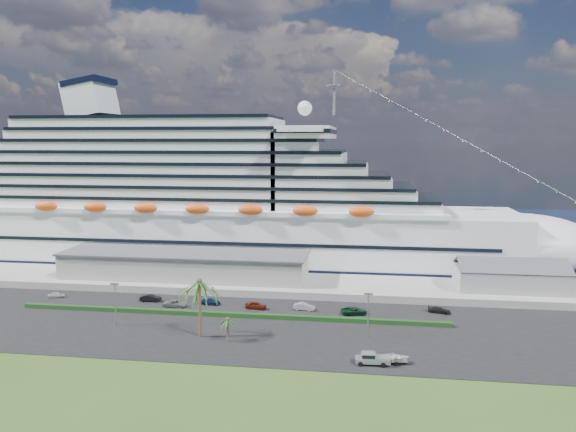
% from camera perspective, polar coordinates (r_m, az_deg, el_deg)
% --- Properties ---
extents(ground, '(420.00, 420.00, 0.00)m').
position_cam_1_polar(ground, '(99.06, -3.89, -13.28)').
color(ground, '#32511B').
rests_on(ground, ground).
extents(asphalt_lot, '(140.00, 38.00, 0.12)m').
position_cam_1_polar(asphalt_lot, '(109.17, -2.66, -11.21)').
color(asphalt_lot, black).
rests_on(asphalt_lot, ground).
extents(wharf, '(240.00, 20.00, 1.80)m').
position_cam_1_polar(wharf, '(136.29, -0.35, -6.95)').
color(wharf, gray).
rests_on(wharf, ground).
extents(water, '(420.00, 160.00, 0.02)m').
position_cam_1_polar(water, '(224.05, 3.08, -1.35)').
color(water, black).
rests_on(water, ground).
extents(cruise_ship, '(191.00, 38.00, 54.00)m').
position_cam_1_polar(cruise_ship, '(160.85, -6.68, 1.00)').
color(cruise_ship, silver).
rests_on(cruise_ship, ground).
extents(terminal_building, '(61.00, 15.00, 6.30)m').
position_cam_1_polar(terminal_building, '(141.12, -10.48, -4.85)').
color(terminal_building, gray).
rests_on(terminal_building, wharf).
extents(port_shed, '(24.00, 12.31, 7.37)m').
position_cam_1_polar(port_shed, '(137.86, 21.67, -5.84)').
color(port_shed, gray).
rests_on(port_shed, wharf).
extents(hedge, '(88.00, 1.10, 0.90)m').
position_cam_1_polar(hedge, '(115.32, -6.15, -9.93)').
color(hedge, black).
rests_on(hedge, asphalt_lot).
extents(lamp_post_left, '(1.60, 0.35, 8.27)m').
position_cam_1_polar(lamp_post_left, '(113.38, -17.15, -8.03)').
color(lamp_post_left, gray).
rests_on(lamp_post_left, asphalt_lot).
extents(lamp_post_right, '(1.60, 0.35, 8.27)m').
position_cam_1_polar(lamp_post_right, '(102.88, 8.15, -9.38)').
color(lamp_post_right, gray).
rests_on(lamp_post_right, asphalt_lot).
extents(palm_tall, '(8.82, 8.82, 11.13)m').
position_cam_1_polar(palm_tall, '(102.34, -8.99, -7.24)').
color(palm_tall, '#47301E').
rests_on(palm_tall, ground).
extents(palm_short, '(3.53, 3.53, 4.56)m').
position_cam_1_polar(palm_short, '(101.10, -6.15, -10.66)').
color(palm_short, '#47301E').
rests_on(palm_short, ground).
extents(parked_car_0, '(3.90, 2.81, 1.23)m').
position_cam_1_polar(parked_car_0, '(138.22, -22.48, -7.41)').
color(parked_car_0, '#BCBCBE').
rests_on(parked_car_0, asphalt_lot).
extents(parked_car_1, '(4.75, 1.97, 1.53)m').
position_cam_1_polar(parked_car_1, '(128.50, -13.78, -8.10)').
color(parked_car_1, black).
rests_on(parked_car_1, asphalt_lot).
extents(parked_car_2, '(5.18, 2.58, 1.41)m').
position_cam_1_polar(parked_car_2, '(123.46, -11.34, -8.72)').
color(parked_car_2, gray).
rests_on(parked_car_2, asphalt_lot).
extents(parked_car_3, '(4.92, 2.39, 1.38)m').
position_cam_1_polar(parked_car_3, '(123.98, -7.98, -8.57)').
color(parked_car_3, navy).
rests_on(parked_car_3, asphalt_lot).
extents(parked_car_4, '(4.63, 2.19, 1.53)m').
position_cam_1_polar(parked_car_4, '(119.83, -3.27, -9.05)').
color(parked_car_4, '#5F190C').
rests_on(parked_car_4, asphalt_lot).
extents(parked_car_5, '(4.67, 2.23, 1.48)m').
position_cam_1_polar(parked_car_5, '(118.94, 1.64, -9.18)').
color(parked_car_5, '#A0A3A7').
rests_on(parked_car_5, asphalt_lot).
extents(parked_car_6, '(5.81, 3.75, 1.49)m').
position_cam_1_polar(parked_car_6, '(116.81, 6.73, -9.55)').
color(parked_car_6, black).
rests_on(parked_car_6, asphalt_lot).
extents(parked_car_7, '(4.84, 2.87, 1.32)m').
position_cam_1_polar(parked_car_7, '(121.11, 15.10, -9.18)').
color(parked_car_7, black).
rests_on(parked_car_7, asphalt_lot).
extents(pickup_truck, '(5.58, 2.25, 1.94)m').
position_cam_1_polar(pickup_truck, '(92.64, 8.54, -14.10)').
color(pickup_truck, black).
rests_on(pickup_truck, asphalt_lot).
extents(boat_trailer, '(5.58, 3.99, 1.56)m').
position_cam_1_polar(boat_trailer, '(93.61, 10.73, -13.93)').
color(boat_trailer, gray).
rests_on(boat_trailer, asphalt_lot).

